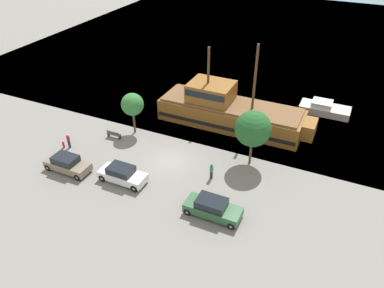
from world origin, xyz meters
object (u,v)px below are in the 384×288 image
Objects in this scene: pedestrian_walking_far at (211,171)px; bench_promenade_east at (114,134)px; pedestrian_walking_near at (69,141)px; moored_boat_dockside at (324,109)px; parked_car_curb_front at (213,208)px; pirate_ship at (229,111)px; parked_car_curb_mid at (122,174)px; parked_car_curb_rear at (67,164)px; fire_hydrant at (63,144)px.

bench_promenade_east is at bearing 170.63° from pedestrian_walking_far.
moored_boat_dockside is at bearing 39.67° from pedestrian_walking_near.
parked_car_curb_front reaches higher than moored_boat_dockside.
pirate_ship is at bearing 41.12° from pedestrian_walking_near.
parked_car_curb_mid is (-5.21, -14.14, -0.93)m from pirate_ship.
parked_car_curb_front is 15.03m from parked_car_curb_rear.
parked_car_curb_mid is at bearing -15.88° from pedestrian_walking_near.
bench_promenade_east is (-10.36, -8.18, -1.29)m from pirate_ship.
parked_car_curb_front is at bearing -74.55° from pirate_ship.
parked_car_curb_mid is 7.88m from bench_promenade_east.
pedestrian_walking_near is (-8.29, 2.36, 0.05)m from parked_car_curb_mid.
bench_promenade_east reaches higher than fire_hydrant.
pedestrian_walking_far is at bearing -9.37° from bench_promenade_east.
moored_boat_dockside is 22.96m from parked_car_curb_front.
pirate_ship reaches higher than pedestrian_walking_far.
bench_promenade_east is 4.79m from pedestrian_walking_near.
bench_promenade_east is (-20.11, -15.68, -0.15)m from moored_boat_dockside.
parked_car_curb_front is 2.88× the size of pedestrian_walking_near.
bench_promenade_east is at bearing 46.45° from fire_hydrant.
pirate_ship is at bearing 105.45° from parked_car_curb_front.
pirate_ship reaches higher than moored_boat_dockside.
parked_car_curb_mid is 2.82× the size of bench_promenade_east.
pedestrian_walking_far reaches higher than parked_car_curb_front.
pedestrian_walking_far reaches higher than moored_boat_dockside.
parked_car_curb_front is at bearing -104.32° from moored_boat_dockside.
pedestrian_walking_far reaches higher than parked_car_curb_mid.
bench_promenade_east is 0.96× the size of pedestrian_walking_far.
parked_car_curb_rear reaches higher than bench_promenade_east.
parked_car_curb_front is 4.91m from pedestrian_walking_far.
pedestrian_walking_far is at bearing 113.54° from parked_car_curb_front.
bench_promenade_east is (3.69, 3.88, 0.02)m from fire_hydrant.
parked_car_curb_front is 18.32m from fire_hydrant.
moored_boat_dockside is 30.57m from parked_car_curb_rear.
moored_boat_dockside is 30.81m from fire_hydrant.
parked_car_curb_mid is (-9.28, 0.61, 0.00)m from parked_car_curb_front.
parked_car_curb_front is 17.82m from pedestrian_walking_near.
parked_car_curb_front is 1.06× the size of parked_car_curb_rear.
moored_boat_dockside reaches higher than bench_promenade_east.
pedestrian_walking_near is 1.00× the size of pedestrian_walking_far.
parked_car_curb_front is 15.86m from bench_promenade_east.
parked_car_curb_front is (-5.68, -22.24, 0.21)m from moored_boat_dockside.
bench_promenade_east is at bearing 130.89° from parked_car_curb_mid.
parked_car_curb_rear is 6.84m from bench_promenade_east.
fire_hydrant is at bearing -152.72° from pedestrian_walking_near.
parked_car_curb_rear reaches higher than parked_car_curb_mid.
parked_car_curb_rear is 4.09m from pedestrian_walking_near.
parked_car_curb_front is 9.30m from parked_car_curb_mid.
bench_promenade_east is at bearing -142.06° from moored_boat_dockside.
pirate_ship is 3.73× the size of parked_car_curb_front.
parked_car_curb_mid is 8.62m from pedestrian_walking_near.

